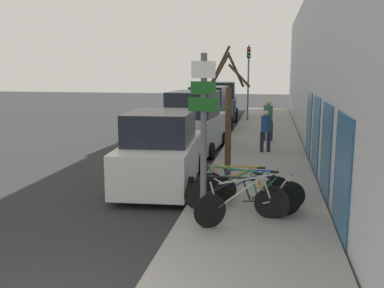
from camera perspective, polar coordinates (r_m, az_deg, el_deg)
ground_plane at (r=16.14m, az=0.05°, el=-1.69°), size 80.00×80.00×0.00m
sidewalk_curb at (r=18.62m, az=9.52°, el=-0.01°), size 3.20×32.00×0.15m
building_facade at (r=18.33m, az=15.35°, el=9.52°), size 0.23×32.00×6.50m
signpost at (r=8.27m, az=1.54°, el=1.17°), size 0.58×0.14×3.43m
bicycle_0 at (r=9.01m, az=7.90°, el=-7.70°), size 2.17×1.46×0.96m
bicycle_1 at (r=9.42m, az=5.34°, el=-7.09°), size 2.20×0.53×0.86m
bicycle_2 at (r=9.71m, az=6.44°, el=-6.37°), size 2.17×1.25×0.96m
bicycle_3 at (r=10.04m, az=8.59°, el=-6.06°), size 2.19×0.44×0.87m
bicycle_4 at (r=10.47m, az=6.98°, el=-5.38°), size 2.20×0.44×0.85m
parked_car_0 at (r=12.02m, az=-4.09°, el=-1.11°), size 2.33×4.61×2.13m
parked_car_1 at (r=16.97m, az=0.27°, el=2.58°), size 2.33×4.45×2.40m
parked_car_2 at (r=22.35m, az=2.34°, el=4.39°), size 2.20×4.70×2.37m
parked_car_3 at (r=27.88m, az=3.97°, el=5.51°), size 2.27×4.69×2.42m
pedestrian_near at (r=16.38m, az=9.79°, el=2.11°), size 0.40×0.35×1.58m
pedestrian_far at (r=19.02m, az=10.10°, el=3.54°), size 0.46×0.40×1.78m
street_tree at (r=12.65m, az=4.83°, el=3.50°), size 1.30×0.76×3.78m
traffic_light at (r=26.19m, az=7.53°, el=9.43°), size 0.20×0.30×4.50m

